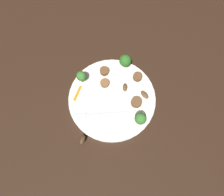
# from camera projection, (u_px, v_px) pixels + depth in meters

# --- Properties ---
(ground_plane) EXTENTS (1.40, 1.40, 0.00)m
(ground_plane) POSITION_uv_depth(u_px,v_px,m) (112.00, 100.00, 0.63)
(ground_plane) COLOR black
(plate) EXTENTS (0.26, 0.26, 0.02)m
(plate) POSITION_uv_depth(u_px,v_px,m) (112.00, 99.00, 0.62)
(plate) COLOR white
(plate) RESTS_ON ground_plane
(fork) EXTENTS (0.18, 0.03, 0.00)m
(fork) POSITION_uv_depth(u_px,v_px,m) (100.00, 114.00, 0.59)
(fork) COLOR silver
(fork) RESTS_ON plate
(broccoli_floret_0) EXTENTS (0.03, 0.03, 0.05)m
(broccoli_floret_0) POSITION_uv_depth(u_px,v_px,m) (81.00, 76.00, 0.60)
(broccoli_floret_0) COLOR #408630
(broccoli_floret_0) RESTS_ON plate
(broccoli_floret_1) EXTENTS (0.04, 0.04, 0.05)m
(broccoli_floret_1) POSITION_uv_depth(u_px,v_px,m) (125.00, 61.00, 0.62)
(broccoli_floret_1) COLOR #347525
(broccoli_floret_1) RESTS_ON plate
(broccoli_floret_2) EXTENTS (0.03, 0.03, 0.05)m
(broccoli_floret_2) POSITION_uv_depth(u_px,v_px,m) (140.00, 119.00, 0.56)
(broccoli_floret_2) COLOR #408630
(broccoli_floret_2) RESTS_ON plate
(sausage_slice_0) EXTENTS (0.04, 0.04, 0.02)m
(sausage_slice_0) POSITION_uv_depth(u_px,v_px,m) (138.00, 77.00, 0.63)
(sausage_slice_0) COLOR brown
(sausage_slice_0) RESTS_ON plate
(sausage_slice_1) EXTENTS (0.04, 0.04, 0.01)m
(sausage_slice_1) POSITION_uv_depth(u_px,v_px,m) (104.00, 71.00, 0.63)
(sausage_slice_1) COLOR brown
(sausage_slice_1) RESTS_ON plate
(sausage_slice_2) EXTENTS (0.04, 0.04, 0.01)m
(sausage_slice_2) POSITION_uv_depth(u_px,v_px,m) (136.00, 102.00, 0.60)
(sausage_slice_2) COLOR brown
(sausage_slice_2) RESTS_ON plate
(sausage_slice_3) EXTENTS (0.04, 0.04, 0.01)m
(sausage_slice_3) POSITION_uv_depth(u_px,v_px,m) (105.00, 83.00, 0.62)
(sausage_slice_3) COLOR brown
(sausage_slice_3) RESTS_ON plate
(mushroom_0) EXTENTS (0.02, 0.03, 0.01)m
(mushroom_0) POSITION_uv_depth(u_px,v_px,m) (125.00, 87.00, 0.62)
(mushroom_0) COLOR brown
(mushroom_0) RESTS_ON plate
(mushroom_1) EXTENTS (0.03, 0.03, 0.01)m
(mushroom_1) POSITION_uv_depth(u_px,v_px,m) (82.00, 140.00, 0.56)
(mushroom_1) COLOR #422B19
(mushroom_1) RESTS_ON plate
(mushroom_2) EXTENTS (0.03, 0.04, 0.01)m
(mushroom_2) POSITION_uv_depth(u_px,v_px,m) (145.00, 95.00, 0.61)
(mushroom_2) COLOR brown
(mushroom_2) RESTS_ON plate
(pepper_strip_2) EXTENTS (0.03, 0.05, 0.00)m
(pepper_strip_2) POSITION_uv_depth(u_px,v_px,m) (77.00, 93.00, 0.62)
(pepper_strip_2) COLOR orange
(pepper_strip_2) RESTS_ON plate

